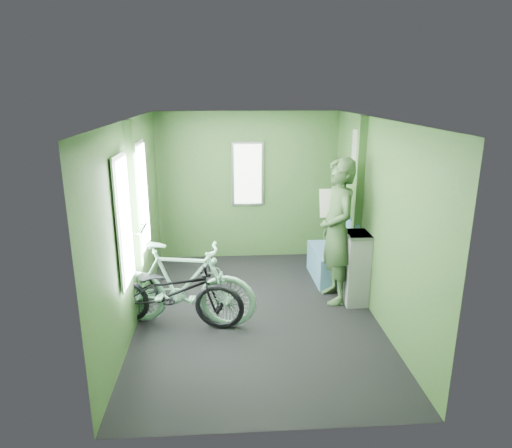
# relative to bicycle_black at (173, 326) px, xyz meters

# --- Properties ---
(room) EXTENTS (4.00, 4.02, 2.31)m
(room) POSITION_rel_bicycle_black_xyz_m (0.94, 0.29, 1.44)
(room) COLOR black
(room) RESTS_ON ground
(bicycle_black) EXTENTS (1.77, 1.01, 0.93)m
(bicycle_black) POSITION_rel_bicycle_black_xyz_m (0.00, 0.00, 0.00)
(bicycle_black) COLOR black
(bicycle_black) RESTS_ON ground
(bicycle_mint) EXTENTS (1.76, 0.87, 1.05)m
(bicycle_mint) POSITION_rel_bicycle_black_xyz_m (0.12, 0.01, 0.00)
(bicycle_mint) COLOR #84C0A3
(bicycle_mint) RESTS_ON ground
(passenger) EXTENTS (0.49, 0.72, 1.83)m
(passenger) POSITION_rel_bicycle_black_xyz_m (2.01, 0.57, 0.92)
(passenger) COLOR #2F4927
(passenger) RESTS_ON ground
(waste_box) EXTENTS (0.27, 0.38, 0.92)m
(waste_box) POSITION_rel_bicycle_black_xyz_m (2.24, 0.47, 0.46)
(waste_box) COLOR gray
(waste_box) RESTS_ON ground
(bench_seat) EXTENTS (0.51, 0.89, 0.93)m
(bench_seat) POSITION_rel_bicycle_black_xyz_m (2.13, 1.23, 0.28)
(bench_seat) COLOR #2E4B63
(bench_seat) RESTS_ON ground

